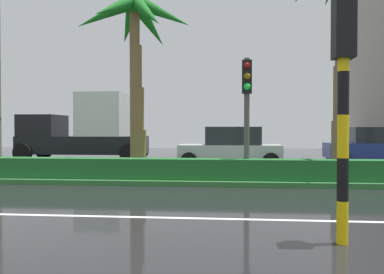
# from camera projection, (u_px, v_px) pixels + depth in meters

# --- Properties ---
(ground_plane) EXTENTS (90.00, 42.00, 0.10)m
(ground_plane) POSITION_uv_depth(u_px,v_px,m) (80.00, 175.00, 14.84)
(ground_plane) COLOR black
(median_strip) EXTENTS (85.50, 4.00, 0.15)m
(median_strip) POSITION_uv_depth(u_px,v_px,m) (69.00, 175.00, 13.85)
(median_strip) COLOR #2D6B33
(median_strip) RESTS_ON ground_plane
(median_hedge) EXTENTS (76.50, 0.70, 0.60)m
(median_hedge) POSITION_uv_depth(u_px,v_px,m) (51.00, 168.00, 12.45)
(median_hedge) COLOR #1E6028
(median_hedge) RESTS_ON median_strip
(palm_tree_centre) EXTENTS (4.16, 3.93, 6.31)m
(palm_tree_centre) POSITION_uv_depth(u_px,v_px,m) (135.00, 31.00, 14.00)
(palm_tree_centre) COLOR brown
(palm_tree_centre) RESTS_ON median_strip
(traffic_signal_median_right) EXTENTS (0.28, 0.43, 3.54)m
(traffic_signal_median_right) POSITION_uv_depth(u_px,v_px,m) (247.00, 96.00, 11.96)
(traffic_signal_median_right) COLOR #4C4C47
(traffic_signal_median_right) RESTS_ON median_strip
(traffic_signal_foreground) EXTENTS (0.28, 0.43, 3.63)m
(traffic_signal_foreground) POSITION_uv_depth(u_px,v_px,m) (343.00, 66.00, 5.74)
(traffic_signal_foreground) COLOR yellow
(traffic_signal_foreground) RESTS_ON ground_plane
(box_truck_lead) EXTENTS (6.40, 2.64, 3.46)m
(box_truck_lead) POSITION_uv_depth(u_px,v_px,m) (85.00, 131.00, 21.21)
(box_truck_lead) COLOR black
(box_truck_lead) RESTS_ON ground_plane
(car_in_traffic_second) EXTENTS (4.30, 2.02, 1.72)m
(car_in_traffic_second) POSITION_uv_depth(u_px,v_px,m) (231.00, 148.00, 17.45)
(car_in_traffic_second) COLOR silver
(car_in_traffic_second) RESTS_ON ground_plane
(car_in_traffic_third) EXTENTS (4.30, 2.02, 1.72)m
(car_in_traffic_third) POSITION_uv_depth(u_px,v_px,m) (373.00, 146.00, 19.66)
(car_in_traffic_third) COLOR navy
(car_in_traffic_third) RESTS_ON ground_plane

